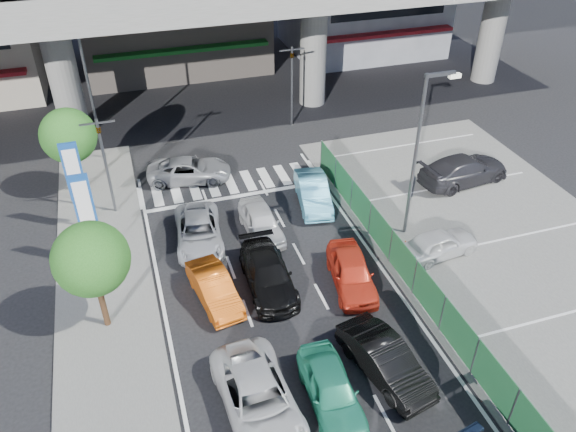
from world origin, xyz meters
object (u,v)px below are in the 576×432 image
object	(u,v)px
traffic_cone	(405,246)
tree_far	(68,136)
street_lamp_left	(91,81)
taxi_orange_left	(214,288)
sedan_white_mid_left	(258,399)
parked_sedan_white	(439,244)
parked_sedan_dgrey	(464,169)
signboard_far	(74,175)
hatch_black_mid_right	(385,360)
traffic_light_left	(101,144)
traffic_light_right	(292,67)
street_lamp_right	(421,144)
sedan_black_mid	(268,274)
taxi_orange_right	(352,272)
taxi_teal_mid	(331,389)
tree_near	(91,259)
sedan_white_front_mid	(261,222)
kei_truck_front_right	(313,192)
crossing_wagon_silver	(189,170)
signboard_near	(85,208)
wagon_silver_front_left	(199,232)

from	to	relation	value
traffic_cone	tree_far	bearing A→B (deg)	144.63
street_lamp_left	taxi_orange_left	size ratio (longest dim) A/B	2.12
sedan_white_mid_left	parked_sedan_white	size ratio (longest dim) A/B	1.33
parked_sedan_white	traffic_cone	size ratio (longest dim) A/B	5.20
parked_sedan_dgrey	parked_sedan_white	bearing A→B (deg)	131.07
signboard_far	hatch_black_mid_right	size ratio (longest dim) A/B	1.12
traffic_light_left	traffic_light_right	distance (m)	13.63
street_lamp_right	sedan_black_mid	world-z (taller)	street_lamp_right
signboard_far	taxi_orange_right	xyz separation A→B (m)	(10.67, -7.66, -2.37)
taxi_orange_right	tree_far	bearing A→B (deg)	143.81
traffic_light_right	parked_sedan_dgrey	world-z (taller)	traffic_light_right
traffic_light_left	taxi_orange_left	xyz separation A→B (m)	(3.53, -7.81, -3.31)
taxi_teal_mid	taxi_orange_left	bearing A→B (deg)	116.16
tree_far	taxi_orange_left	distance (m)	11.84
sedan_black_mid	tree_near	bearing A→B (deg)	-175.51
street_lamp_right	hatch_black_mid_right	bearing A→B (deg)	-123.16
taxi_orange_right	sedan_white_front_mid	xyz separation A→B (m)	(-2.67, 4.73, -0.03)
sedan_white_front_mid	kei_truck_front_right	bearing A→B (deg)	26.00
sedan_black_mid	taxi_orange_right	xyz separation A→B (m)	(3.40, -1.00, 0.03)
parked_sedan_dgrey	crossing_wagon_silver	bearing A→B (deg)	63.18
sedan_white_mid_left	taxi_orange_left	world-z (taller)	sedan_white_mid_left
sedan_black_mid	kei_truck_front_right	xyz separation A→B (m)	(3.97, 5.40, 0.03)
crossing_wagon_silver	traffic_cone	size ratio (longest dim) A/B	6.35
traffic_light_right	taxi_teal_mid	distance (m)	21.93
sedan_white_mid_left	hatch_black_mid_right	size ratio (longest dim) A/B	1.19
street_lamp_right	parked_sedan_dgrey	world-z (taller)	street_lamp_right
traffic_light_right	sedan_white_front_mid	bearing A→B (deg)	-115.01
signboard_near	sedan_white_front_mid	world-z (taller)	signboard_near
hatch_black_mid_right	parked_sedan_dgrey	xyz separation A→B (m)	(9.86, 10.64, 0.13)
signboard_near	hatch_black_mid_right	distance (m)	13.60
traffic_light_right	wagon_silver_front_left	distance (m)	13.89
sedan_black_mid	kei_truck_front_right	size ratio (longest dim) A/B	1.08
street_lamp_left	signboard_near	size ratio (longest dim) A/B	1.70
hatch_black_mid_right	parked_sedan_white	bearing A→B (deg)	32.42
taxi_teal_mid	parked_sedan_white	world-z (taller)	taxi_teal_mid
wagon_silver_front_left	traffic_light_left	bearing A→B (deg)	139.77
tree_far	sedan_black_mid	size ratio (longest dim) A/B	1.06
parked_sedan_dgrey	taxi_orange_right	bearing A→B (deg)	114.85
taxi_orange_right	kei_truck_front_right	world-z (taller)	same
wagon_silver_front_left	traffic_cone	world-z (taller)	wagon_silver_front_left
traffic_light_left	sedan_black_mid	xyz separation A→B (m)	(5.86, -7.67, -3.28)
signboard_far	hatch_black_mid_right	bearing A→B (deg)	-51.36
taxi_teal_mid	wagon_silver_front_left	xyz separation A→B (m)	(-2.64, 10.19, -0.04)
traffic_light_right	taxi_teal_mid	bearing A→B (deg)	-104.54
tree_far	street_lamp_right	bearing A→B (deg)	-29.58
street_lamp_right	signboard_far	xyz separation A→B (m)	(-14.77, 4.99, -1.71)
traffic_light_left	street_lamp_left	world-z (taller)	street_lamp_left
tree_near	sedan_white_front_mid	xyz separation A→B (m)	(7.40, 4.06, -2.73)
signboard_near	crossing_wagon_silver	distance (m)	8.34
sedan_white_front_mid	parked_sedan_white	distance (m)	8.31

